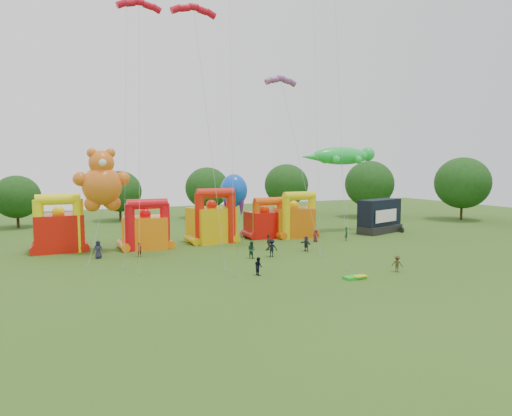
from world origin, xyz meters
name	(u,v)px	position (x,y,z in m)	size (l,w,h in m)	color
ground	(333,297)	(0.00, 0.00, 0.00)	(160.00, 160.00, 0.00)	#335A19
tree_ring	(317,215)	(-1.14, 0.60, 6.26)	(120.22, 122.29, 12.07)	#352314
bouncy_castle_0	(59,230)	(-18.64, 28.60, 2.57)	(5.35, 4.31, 6.78)	red
bouncy_castle_1	(146,229)	(-9.07, 26.45, 2.31)	(5.99, 5.16, 6.09)	orange
bouncy_castle_2	(212,222)	(-0.36, 27.26, 2.69)	(6.18, 5.35, 7.10)	#E0AD0B
bouncy_castle_3	(265,222)	(7.58, 27.97, 2.16)	(4.86, 3.94, 5.66)	red
bouncy_castle_4	(295,220)	(11.57, 26.75, 2.44)	(6.08, 5.34, 6.42)	#D7630B
stage_trailer	(380,216)	(25.10, 25.14, 2.41)	(8.22, 5.10, 5.00)	black
teddy_bear_kite	(99,204)	(-14.48, 24.37, 5.72)	(6.22, 9.42, 12.04)	orange
gecko_kite	(344,183)	(19.51, 26.47, 7.35)	(12.87, 8.39, 12.85)	green
octopus_kite	(235,197)	(3.19, 28.37, 5.75)	(3.66, 6.61, 8.92)	blue
parafoil_kites	(199,138)	(-5.34, 16.75, 12.80)	(20.67, 10.23, 27.87)	red
diamond_kites	(257,106)	(0.33, 14.74, 16.09)	(23.96, 16.17, 37.93)	red
folded_kite_bundle	(355,277)	(4.94, 3.85, 0.14)	(2.03, 1.15, 0.31)	green
spectator_0	(98,250)	(-14.94, 22.44, 0.98)	(0.96, 0.63, 1.97)	#222239
spectator_1	(140,250)	(-10.69, 21.62, 0.79)	(0.58, 0.38, 1.58)	#5C1A1A
spectator_2	(251,250)	(0.17, 15.86, 0.93)	(0.90, 0.70, 1.86)	#193F2C
spectator_3	(272,248)	(2.47, 15.62, 0.99)	(1.28, 0.73, 1.98)	black
spectator_4	(269,242)	(3.92, 19.34, 0.93)	(1.09, 0.45, 1.86)	#42371A
spectator_5	(306,244)	(7.56, 16.83, 0.87)	(1.61, 0.51, 1.74)	#252239
spectator_6	(316,236)	(12.03, 21.92, 0.81)	(0.79, 0.51, 1.61)	maroon
spectator_7	(346,234)	(16.28, 21.12, 0.91)	(0.67, 0.44, 1.83)	#183D1E
spectator_8	(258,266)	(-2.31, 8.63, 0.83)	(0.81, 0.63, 1.66)	black
spectator_9	(397,264)	(10.12, 4.39, 0.78)	(1.00, 0.58, 1.55)	#41301A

